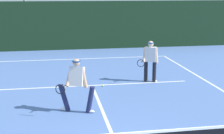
{
  "coord_description": "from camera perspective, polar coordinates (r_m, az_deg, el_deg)",
  "views": [
    {
      "loc": [
        -1.34,
        -5.69,
        3.57
      ],
      "look_at": [
        0.56,
        5.29,
        1.0
      ],
      "focal_mm": 53.58,
      "sensor_mm": 36.0,
      "label": 1
    }
  ],
  "objects": [
    {
      "name": "court_line_baseline_far",
      "position": [
        17.84,
        -5.3,
        1.4
      ],
      "size": [
        9.22,
        0.1,
        0.01
      ],
      "primitive_type": "cube",
      "color": "white",
      "rests_on": "ground_plane"
    },
    {
      "name": "court_line_centre",
      "position": [
        9.67,
        -1.15,
        -8.65
      ],
      "size": [
        0.1,
        6.4,
        0.01
      ],
      "primitive_type": "cube",
      "color": "white",
      "rests_on": "ground_plane"
    },
    {
      "name": "tennis_ball",
      "position": [
        12.69,
        -1.56,
        -3.2
      ],
      "size": [
        0.07,
        0.07,
        0.07
      ],
      "primitive_type": "sphere",
      "color": "#D1E033",
      "rests_on": "ground_plane"
    },
    {
      "name": "player_near",
      "position": [
        9.91,
        -6.08,
        -2.75
      ],
      "size": [
        1.17,
        0.83,
        1.63
      ],
      "rotation": [
        0.0,
        0.0,
        2.74
      ],
      "color": "#1E234C",
      "rests_on": "ground_plane"
    },
    {
      "name": "back_fence_windscreen",
      "position": [
        20.57,
        -6.06,
        7.05
      ],
      "size": [
        19.67,
        0.12,
        2.93
      ],
      "primitive_type": "cube",
      "color": "black",
      "rests_on": "ground_plane"
    },
    {
      "name": "player_far",
      "position": [
        13.22,
        6.53,
        1.28
      ],
      "size": [
        0.95,
        0.81,
        1.64
      ],
      "rotation": [
        0.0,
        0.0,
        2.73
      ],
      "color": "black",
      "rests_on": "ground_plane"
    },
    {
      "name": "court_line_service",
      "position": [
        12.85,
        -3.43,
        -3.15
      ],
      "size": [
        7.52,
        0.1,
        0.01
      ],
      "primitive_type": "cube",
      "color": "white",
      "rests_on": "ground_plane"
    }
  ]
}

